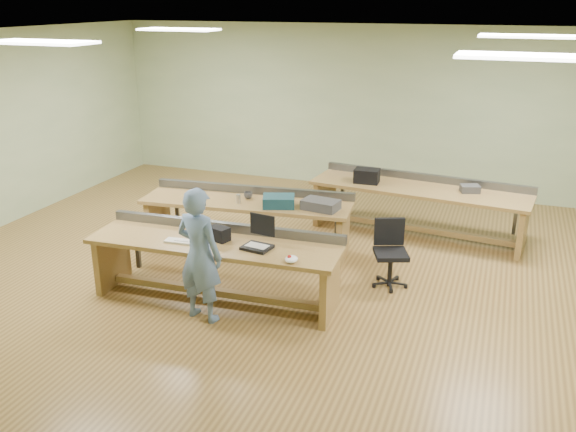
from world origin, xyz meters
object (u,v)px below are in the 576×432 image
Objects in this scene: laptop_base at (257,247)px; drinks_can at (238,199)px; parts_bin_grey at (321,205)px; person at (200,255)px; workbench_front at (216,255)px; workbench_back at (419,199)px; camera_bag at (219,234)px; mug at (248,195)px; workbench_mid at (248,213)px; parts_bin_teal at (279,201)px; task_chair at (390,262)px.

drinks_can is (-0.88, 1.42, 0.04)m from laptop_base.
parts_bin_grey is at bearing 88.73° from laptop_base.
workbench_front is at bearing -73.21° from person.
camera_bag is (-1.89, -2.96, 0.27)m from workbench_back.
parts_bin_grey is (0.83, 1.49, 0.26)m from workbench_front.
mug is 0.23m from drinks_can.
mug is (-0.01, 0.06, 0.24)m from workbench_mid.
camera_bag reaches higher than parts_bin_teal.
workbench_front is 1.72m from parts_bin_grey.
person is (0.31, -2.02, 0.21)m from workbench_mid.
workbench_back is 7.81× the size of parts_bin_teal.
workbench_front is at bearing -130.58° from camera_bag.
drinks_can reaches higher than workbench_back.
drinks_can is (-0.32, 1.36, 0.25)m from workbench_front.
workbench_mid is 2.19m from task_chair.
parts_bin_grey reaches higher than drinks_can.
parts_bin_grey reaches higher than task_chair.
drinks_can is (-0.06, -0.17, 0.25)m from workbench_mid.
laptop_base is 1.67m from drinks_can.
task_chair is 1.98× the size of parts_bin_teal.
workbench_mid is 24.84× the size of mug.
parts_bin_teal is 0.56m from mug.
workbench_mid is at bearing 125.92° from laptop_base.
person is at bearing -131.12° from laptop_base.
workbench_front is 0.91× the size of workbench_back.
parts_bin_grey is at bearing 137.33° from task_chair.
camera_bag reaches higher than workbench_front.
parts_bin_teal is 0.58m from parts_bin_grey.
workbench_mid is 3.60× the size of task_chair.
parts_bin_teal is at bearing 110.16° from laptop_base.
workbench_mid is 0.25m from mug.
workbench_back is 2.31m from parts_bin_teal.
person is at bearing -86.97° from workbench_mid.
person is at bearing -112.05° from workbench_back.
laptop_base is (-1.37, -3.05, 0.20)m from workbench_back.
task_chair is at bearing -85.38° from workbench_back.
person is at bearing -96.27° from parts_bin_teal.
parts_bin_teal reaches higher than workbench_front.
workbench_back is at bearing 27.91° from workbench_mid.
person is at bearing -78.61° from drinks_can.
task_chair is 1.23m from parts_bin_grey.
workbench_front and workbench_mid have the same top height.
parts_bin_teal reaches higher than parts_bin_grey.
camera_bag is 1.59m from mug.
parts_bin_teal reaches higher than laptop_base.
mug is (-1.10, 0.10, -0.02)m from parts_bin_grey.
workbench_back reaches higher than mug.
parts_bin_teal is 0.89× the size of parts_bin_grey.
workbench_mid is at bearing -78.08° from mug.
drinks_can is (-0.37, 1.84, 0.04)m from person.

